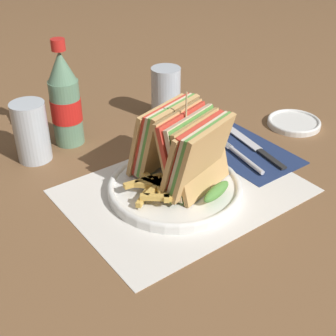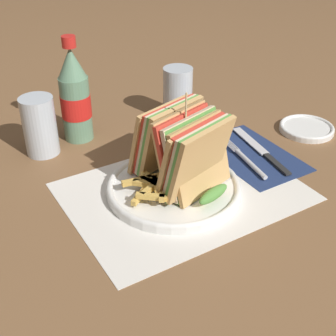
{
  "view_description": "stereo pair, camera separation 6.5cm",
  "coord_description": "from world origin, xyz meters",
  "px_view_note": "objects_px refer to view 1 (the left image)",
  "views": [
    {
      "loc": [
        -0.43,
        -0.51,
        0.48
      ],
      "look_at": [
        -0.02,
        0.04,
        0.04
      ],
      "focal_mm": 50.0,
      "sensor_mm": 36.0,
      "label": 1
    },
    {
      "loc": [
        -0.38,
        -0.55,
        0.48
      ],
      "look_at": [
        -0.02,
        0.04,
        0.04
      ],
      "focal_mm": 50.0,
      "sensor_mm": 36.0,
      "label": 2
    }
  ],
  "objects_px": {
    "fork": "(241,156)",
    "knife": "(254,146)",
    "glass_far": "(31,132)",
    "coke_bottle_near": "(65,101)",
    "glass_near": "(166,97)",
    "club_sandwich": "(184,149)",
    "side_saucer": "(294,122)",
    "plate_main": "(175,187)"
  },
  "relations": [
    {
      "from": "fork",
      "to": "knife",
      "type": "xyz_separation_m",
      "value": [
        0.05,
        0.01,
        -0.0
      ]
    },
    {
      "from": "glass_far",
      "to": "coke_bottle_near",
      "type": "bearing_deg",
      "value": 13.49
    },
    {
      "from": "coke_bottle_near",
      "to": "glass_near",
      "type": "height_order",
      "value": "coke_bottle_near"
    },
    {
      "from": "club_sandwich",
      "to": "glass_far",
      "type": "relative_size",
      "value": 1.73
    },
    {
      "from": "knife",
      "to": "side_saucer",
      "type": "height_order",
      "value": "side_saucer"
    },
    {
      "from": "fork",
      "to": "knife",
      "type": "relative_size",
      "value": 0.88
    },
    {
      "from": "plate_main",
      "to": "glass_far",
      "type": "distance_m",
      "value": 0.3
    },
    {
      "from": "plate_main",
      "to": "coke_bottle_near",
      "type": "relative_size",
      "value": 1.09
    },
    {
      "from": "plate_main",
      "to": "coke_bottle_near",
      "type": "distance_m",
      "value": 0.3
    },
    {
      "from": "coke_bottle_near",
      "to": "side_saucer",
      "type": "distance_m",
      "value": 0.5
    },
    {
      "from": "glass_near",
      "to": "side_saucer",
      "type": "bearing_deg",
      "value": -44.61
    },
    {
      "from": "fork",
      "to": "glass_near",
      "type": "relative_size",
      "value": 1.48
    },
    {
      "from": "side_saucer",
      "to": "club_sandwich",
      "type": "bearing_deg",
      "value": -172.75
    },
    {
      "from": "knife",
      "to": "glass_near",
      "type": "height_order",
      "value": "glass_near"
    },
    {
      "from": "fork",
      "to": "glass_near",
      "type": "distance_m",
      "value": 0.24
    },
    {
      "from": "plate_main",
      "to": "club_sandwich",
      "type": "bearing_deg",
      "value": 6.62
    },
    {
      "from": "club_sandwich",
      "to": "knife",
      "type": "distance_m",
      "value": 0.21
    },
    {
      "from": "fork",
      "to": "coke_bottle_near",
      "type": "bearing_deg",
      "value": 140.97
    },
    {
      "from": "plate_main",
      "to": "side_saucer",
      "type": "height_order",
      "value": "plate_main"
    },
    {
      "from": "knife",
      "to": "coke_bottle_near",
      "type": "bearing_deg",
      "value": 148.18
    },
    {
      "from": "knife",
      "to": "side_saucer",
      "type": "xyz_separation_m",
      "value": [
        0.15,
        0.02,
        0.0
      ]
    },
    {
      "from": "club_sandwich",
      "to": "glass_far",
      "type": "xyz_separation_m",
      "value": [
        -0.17,
        0.25,
        -0.02
      ]
    },
    {
      "from": "club_sandwich",
      "to": "fork",
      "type": "xyz_separation_m",
      "value": [
        0.15,
        0.01,
        -0.07
      ]
    },
    {
      "from": "plate_main",
      "to": "side_saucer",
      "type": "xyz_separation_m",
      "value": [
        0.37,
        0.05,
        -0.0
      ]
    },
    {
      "from": "knife",
      "to": "glass_far",
      "type": "height_order",
      "value": "glass_far"
    },
    {
      "from": "glass_far",
      "to": "side_saucer",
      "type": "height_order",
      "value": "glass_far"
    },
    {
      "from": "glass_near",
      "to": "side_saucer",
      "type": "xyz_separation_m",
      "value": [
        0.21,
        -0.2,
        -0.04
      ]
    },
    {
      "from": "knife",
      "to": "fork",
      "type": "bearing_deg",
      "value": -155.19
    },
    {
      "from": "club_sandwich",
      "to": "knife",
      "type": "xyz_separation_m",
      "value": [
        0.2,
        0.02,
        -0.07
      ]
    },
    {
      "from": "fork",
      "to": "glass_far",
      "type": "height_order",
      "value": "glass_far"
    },
    {
      "from": "coke_bottle_near",
      "to": "glass_near",
      "type": "distance_m",
      "value": 0.23
    },
    {
      "from": "plate_main",
      "to": "knife",
      "type": "relative_size",
      "value": 1.19
    },
    {
      "from": "coke_bottle_near",
      "to": "glass_far",
      "type": "height_order",
      "value": "coke_bottle_near"
    },
    {
      "from": "fork",
      "to": "coke_bottle_near",
      "type": "height_order",
      "value": "coke_bottle_near"
    },
    {
      "from": "club_sandwich",
      "to": "glass_near",
      "type": "height_order",
      "value": "club_sandwich"
    },
    {
      "from": "knife",
      "to": "side_saucer",
      "type": "distance_m",
      "value": 0.15
    },
    {
      "from": "knife",
      "to": "side_saucer",
      "type": "relative_size",
      "value": 1.7
    },
    {
      "from": "glass_near",
      "to": "side_saucer",
      "type": "distance_m",
      "value": 0.29
    },
    {
      "from": "coke_bottle_near",
      "to": "plate_main",
      "type": "bearing_deg",
      "value": -76.67
    },
    {
      "from": "plate_main",
      "to": "coke_bottle_near",
      "type": "height_order",
      "value": "coke_bottle_near"
    },
    {
      "from": "knife",
      "to": "glass_near",
      "type": "relative_size",
      "value": 1.68
    },
    {
      "from": "glass_near",
      "to": "glass_far",
      "type": "bearing_deg",
      "value": 178.87
    }
  ]
}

